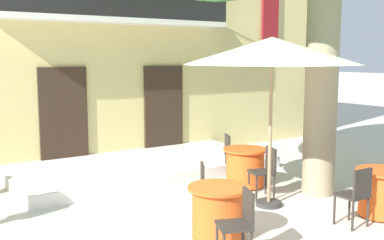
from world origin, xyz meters
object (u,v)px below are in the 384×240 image
at_px(cafe_table_middle, 219,212).
at_px(cafe_chair_front_0, 265,169).
at_px(cafe_chair_near_tree_0, 356,193).
at_px(cafe_chair_middle_1, 240,221).
at_px(cafe_chair_front_1, 232,153).
at_px(cafe_umbrella, 272,52).
at_px(cafe_chair_middle_0, 209,188).
at_px(cafe_table_near_tree, 383,193).
at_px(cafe_table_front, 245,167).

bearing_deg(cafe_table_middle, cafe_chair_front_0, 30.76).
xyz_separation_m(cafe_chair_near_tree_0, cafe_chair_middle_1, (-2.20, 0.03, 0.00)).
distance_m(cafe_chair_front_0, cafe_chair_front_1, 1.50).
xyz_separation_m(cafe_chair_middle_1, cafe_umbrella, (1.83, 1.44, 2.08)).
height_order(cafe_chair_middle_0, cafe_chair_front_0, same).
relative_size(cafe_chair_near_tree_0, cafe_chair_front_0, 1.00).
relative_size(cafe_chair_front_1, cafe_umbrella, 0.31).
bearing_deg(cafe_table_near_tree, cafe_chair_near_tree_0, -175.63).
bearing_deg(cafe_table_near_tree, cafe_table_middle, 165.83).
xyz_separation_m(cafe_table_near_tree, cafe_table_middle, (-2.74, 0.69, 0.00)).
distance_m(cafe_table_near_tree, cafe_table_front, 2.65).
relative_size(cafe_chair_middle_0, cafe_table_front, 1.05).
distance_m(cafe_table_near_tree, cafe_table_middle, 2.82).
bearing_deg(cafe_chair_front_1, cafe_chair_front_0, -105.22).
relative_size(cafe_table_middle, cafe_chair_middle_0, 0.95).
distance_m(cafe_table_middle, cafe_chair_middle_0, 0.77).
bearing_deg(cafe_chair_front_0, cafe_chair_front_1, 74.78).
relative_size(cafe_chair_middle_0, cafe_umbrella, 0.31).
bearing_deg(cafe_chair_front_1, cafe_table_middle, -131.65).
bearing_deg(cafe_umbrella, cafe_chair_middle_0, -178.23).
relative_size(cafe_chair_front_0, cafe_umbrella, 0.31).
distance_m(cafe_table_front, cafe_chair_front_1, 0.77).
bearing_deg(cafe_umbrella, cafe_chair_front_1, 69.80).
xyz_separation_m(cafe_chair_middle_1, cafe_table_front, (2.27, 2.59, -0.14)).
bearing_deg(cafe_table_near_tree, cafe_umbrella, 128.54).
bearing_deg(cafe_chair_near_tree_0, cafe_chair_front_1, 84.60).
distance_m(cafe_chair_near_tree_0, cafe_chair_front_1, 3.35).
bearing_deg(cafe_chair_front_0, cafe_table_front, 78.64).
relative_size(cafe_chair_near_tree_0, cafe_table_front, 1.05).
relative_size(cafe_table_near_tree, cafe_table_front, 1.00).
distance_m(cafe_table_near_tree, cafe_chair_near_tree_0, 0.77).
distance_m(cafe_chair_near_tree_0, cafe_chair_front_0, 1.88).
distance_m(cafe_chair_middle_1, cafe_chair_front_0, 2.82).
distance_m(cafe_chair_near_tree_0, cafe_table_middle, 2.12).
bearing_deg(cafe_table_middle, cafe_chair_front_1, 48.35).
relative_size(cafe_table_near_tree, cafe_chair_front_1, 0.95).
bearing_deg(cafe_umbrella, cafe_table_middle, -155.96).
bearing_deg(cafe_table_near_tree, cafe_chair_front_1, 97.60).
height_order(cafe_chair_near_tree_0, cafe_chair_middle_0, same).
bearing_deg(cafe_table_near_tree, cafe_chair_middle_0, 150.38).
bearing_deg(cafe_chair_front_0, cafe_chair_near_tree_0, -87.57).
relative_size(cafe_table_near_tree, cafe_chair_near_tree_0, 0.95).
bearing_deg(cafe_chair_front_1, cafe_umbrella, -110.20).
bearing_deg(cafe_chair_middle_0, cafe_table_front, 34.63).
bearing_deg(cafe_umbrella, cafe_table_front, 69.11).
height_order(cafe_chair_front_0, cafe_chair_front_1, same).
xyz_separation_m(cafe_table_near_tree, cafe_chair_front_0, (-0.83, 1.82, 0.14)).
xyz_separation_m(cafe_chair_middle_0, cafe_umbrella, (1.29, 0.04, 2.08)).
bearing_deg(cafe_chair_front_0, cafe_umbrella, -125.16).
xyz_separation_m(cafe_table_near_tree, cafe_table_front, (-0.68, 2.56, 0.00)).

